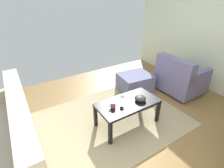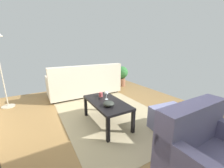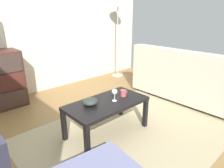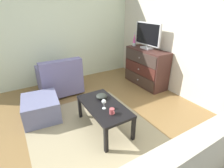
% 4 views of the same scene
% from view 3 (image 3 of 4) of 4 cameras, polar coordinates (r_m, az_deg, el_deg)
% --- Properties ---
extents(ground_plane, '(5.31, 4.64, 0.05)m').
position_cam_3_polar(ground_plane, '(2.68, -0.72, -14.16)').
color(ground_plane, olive).
extents(wall_accent_rear, '(5.31, 0.12, 2.71)m').
position_cam_3_polar(wall_accent_rear, '(4.03, -22.05, 16.69)').
color(wall_accent_rear, beige).
rests_on(wall_accent_rear, ground_plane).
extents(area_rug, '(2.60, 1.90, 0.01)m').
position_cam_3_polar(area_rug, '(2.67, 5.54, -13.71)').
color(area_rug, tan).
rests_on(area_rug, ground_plane).
extents(coffee_table, '(1.02, 0.53, 0.44)m').
position_cam_3_polar(coffee_table, '(2.48, -1.48, -6.22)').
color(coffee_table, black).
rests_on(coffee_table, ground_plane).
extents(wine_glass, '(0.07, 0.07, 0.16)m').
position_cam_3_polar(wine_glass, '(2.44, 0.73, -2.33)').
color(wine_glass, silver).
rests_on(wine_glass, coffee_table).
extents(mug, '(0.11, 0.08, 0.08)m').
position_cam_3_polar(mug, '(2.61, 3.26, -2.59)').
color(mug, '#A9464A').
rests_on(mug, coffee_table).
extents(bowl_decorative, '(0.19, 0.19, 0.08)m').
position_cam_3_polar(bowl_decorative, '(2.37, -6.28, -5.02)').
color(bowl_decorative, '#282C27').
rests_on(bowl_decorative, coffee_table).
extents(couch_large, '(0.85, 2.04, 0.91)m').
position_cam_3_polar(couch_large, '(3.71, 21.61, 0.60)').
color(couch_large, '#332319').
rests_on(couch_large, ground_plane).
extents(standing_lamp, '(0.32, 0.32, 1.79)m').
position_cam_3_polar(standing_lamp, '(4.73, 1.68, 20.41)').
color(standing_lamp, '#A59E8C').
rests_on(standing_lamp, ground_plane).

